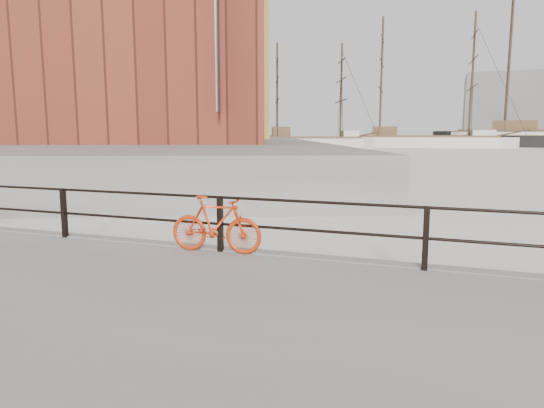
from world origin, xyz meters
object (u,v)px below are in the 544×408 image
Objects in this scene: schooner_left at (309,149)px; workboat_near at (187,158)px; schooner_mid at (423,147)px; workboat_far at (187,152)px; bicycle at (216,224)px.

workboat_near is (-3.28, -31.74, 0.00)m from schooner_left.
schooner_mid is 3.10× the size of workboat_far.
workboat_near is at bearing 116.58° from bicycle.
bicycle is 0.08× the size of schooner_left.
workboat_far reaches higher than bicycle.
workboat_far is (-10.55, -18.90, 0.00)m from schooner_left.
workboat_far is (-7.27, 12.83, 0.00)m from workboat_near.
schooner_mid is 41.60m from workboat_far.
schooner_left is 31.90m from workboat_near.
bicycle is 0.05× the size of schooner_mid.
bicycle is 67.34m from schooner_left.
workboat_near is 14.75m from workboat_far.
schooner_left is 21.65m from workboat_far.
workboat_far is at bearing 94.73° from workboat_near.
workboat_near is (-19.58, -44.61, 0.00)m from schooner_mid.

